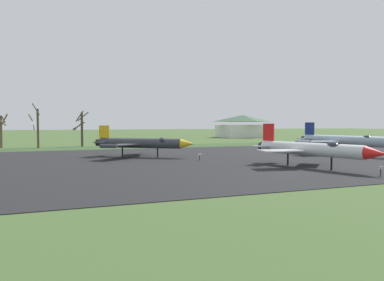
# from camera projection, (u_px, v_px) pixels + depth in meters

# --- Properties ---
(ground_plane) EXTENTS (600.00, 600.00, 0.00)m
(ground_plane) POSITION_uv_depth(u_px,v_px,m) (282.00, 171.00, 35.78)
(ground_plane) COLOR #425B2D
(asphalt_apron) EXTENTS (86.92, 46.83, 0.05)m
(asphalt_apron) POSITION_uv_depth(u_px,v_px,m) (223.00, 159.00, 48.92)
(asphalt_apron) COLOR black
(asphalt_apron) RESTS_ON ground
(grass_verge_strip) EXTENTS (146.92, 12.00, 0.06)m
(grass_verge_strip) POSITION_uv_depth(u_px,v_px,m) (165.00, 146.00, 76.43)
(grass_verge_strip) COLOR #344E27
(grass_verge_strip) RESTS_ON ground
(jet_fighter_front_left) EXTENTS (10.45, 15.02, 4.91)m
(jet_fighter_front_left) POSITION_uv_depth(u_px,v_px,m) (312.00, 149.00, 38.22)
(jet_fighter_front_left) COLOR silver
(jet_fighter_front_left) RESTS_ON ground
(info_placard_front_left) EXTENTS (0.46, 0.21, 0.92)m
(info_placard_front_left) POSITION_uv_depth(u_px,v_px,m) (381.00, 170.00, 32.40)
(info_placard_front_left) COLOR black
(info_placard_front_left) RESTS_ON ground
(jet_fighter_front_right) EXTENTS (13.31, 16.38, 5.15)m
(jet_fighter_front_right) POSITION_uv_depth(u_px,v_px,m) (344.00, 140.00, 54.52)
(jet_fighter_front_right) COLOR #8EA3B2
(jet_fighter_front_right) RESTS_ON ground
(jet_fighter_rear_center) EXTENTS (13.62, 12.08, 4.65)m
(jet_fighter_rear_center) POSITION_uv_depth(u_px,v_px,m) (141.00, 143.00, 50.98)
(jet_fighter_rear_center) COLOR #33383D
(jet_fighter_rear_center) RESTS_ON ground
(info_placard_rear_center) EXTENTS (0.61, 0.32, 0.90)m
(info_placard_rear_center) POSITION_uv_depth(u_px,v_px,m) (200.00, 156.00, 46.33)
(info_placard_rear_center) COLOR black
(info_placard_rear_center) RESTS_ON ground
(bare_tree_far_left) EXTENTS (2.93, 2.97, 6.99)m
(bare_tree_far_left) POSITION_uv_depth(u_px,v_px,m) (1.00, 129.00, 70.08)
(bare_tree_far_left) COLOR brown
(bare_tree_far_left) RESTS_ON ground
(bare_tree_left_of_center) EXTENTS (2.27, 2.72, 8.97)m
(bare_tree_left_of_center) POSITION_uv_depth(u_px,v_px,m) (37.00, 127.00, 69.37)
(bare_tree_left_of_center) COLOR brown
(bare_tree_left_of_center) RESTS_ON ground
(bare_tree_center) EXTENTS (3.43, 2.20, 7.79)m
(bare_tree_center) POSITION_uv_depth(u_px,v_px,m) (81.00, 128.00, 75.23)
(bare_tree_center) COLOR #42382D
(bare_tree_center) RESTS_ON ground
(visitor_building) EXTENTS (17.78, 14.22, 8.29)m
(visitor_building) POSITION_uv_depth(u_px,v_px,m) (243.00, 126.00, 130.13)
(visitor_building) COLOR silver
(visitor_building) RESTS_ON ground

